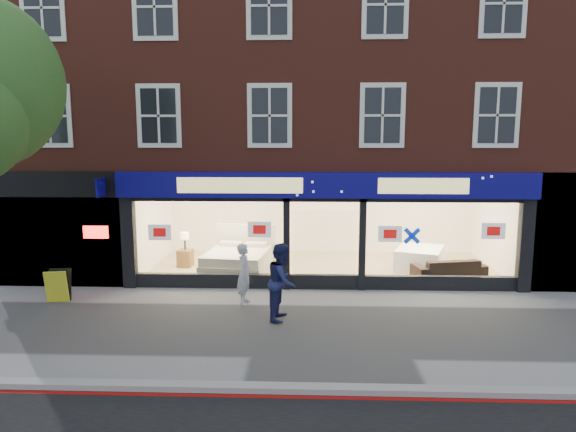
# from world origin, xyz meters

# --- Properties ---
(ground) EXTENTS (120.00, 120.00, 0.00)m
(ground) POSITION_xyz_m (0.00, 0.00, 0.00)
(ground) COLOR gray
(ground) RESTS_ON ground
(kerb_line) EXTENTS (60.00, 0.10, 0.01)m
(kerb_line) POSITION_xyz_m (0.00, -3.10, 0.01)
(kerb_line) COLOR #8C0A07
(kerb_line) RESTS_ON ground
(kerb_stone) EXTENTS (60.00, 0.25, 0.12)m
(kerb_stone) POSITION_xyz_m (0.00, -2.90, 0.06)
(kerb_stone) COLOR gray
(kerb_stone) RESTS_ON ground
(showroom_floor) EXTENTS (11.00, 4.50, 0.10)m
(showroom_floor) POSITION_xyz_m (0.00, 5.25, 0.05)
(showroom_floor) COLOR tan
(showroom_floor) RESTS_ON ground
(building) EXTENTS (19.00, 8.26, 10.30)m
(building) POSITION_xyz_m (-0.02, 6.93, 6.67)
(building) COLOR maroon
(building) RESTS_ON ground
(display_bed) EXTENTS (2.19, 2.54, 1.32)m
(display_bed) POSITION_xyz_m (-2.61, 4.53, 0.47)
(display_bed) COLOR beige
(display_bed) RESTS_ON showroom_floor
(bedside_table) EXTENTS (0.49, 0.49, 0.55)m
(bedside_table) POSITION_xyz_m (-4.40, 5.05, 0.38)
(bedside_table) COLOR brown
(bedside_table) RESTS_ON showroom_floor
(mattress_stack) EXTENTS (1.84, 2.04, 0.66)m
(mattress_stack) POSITION_xyz_m (3.10, 5.09, 0.43)
(mattress_stack) COLOR white
(mattress_stack) RESTS_ON showroom_floor
(sofa) EXTENTS (2.22, 1.23, 0.61)m
(sofa) POSITION_xyz_m (3.70, 3.90, 0.41)
(sofa) COLOR black
(sofa) RESTS_ON showroom_floor
(a_board) EXTENTS (0.61, 0.44, 0.87)m
(a_board) POSITION_xyz_m (-6.90, 1.63, 0.43)
(a_board) COLOR yellow
(a_board) RESTS_ON ground
(pedestrian_grey) EXTENTS (0.43, 0.61, 1.56)m
(pedestrian_grey) POSITION_xyz_m (-2.07, 1.70, 0.78)
(pedestrian_grey) COLOR #B4B8BD
(pedestrian_grey) RESTS_ON ground
(pedestrian_blue) EXTENTS (0.81, 0.97, 1.81)m
(pedestrian_blue) POSITION_xyz_m (-1.05, 0.60, 0.91)
(pedestrian_blue) COLOR #1A1E4B
(pedestrian_blue) RESTS_ON ground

